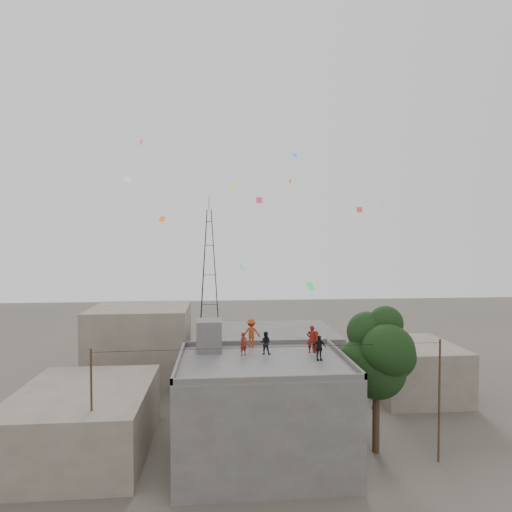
{
  "coord_description": "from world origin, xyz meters",
  "views": [
    {
      "loc": [
        -2.59,
        -25.1,
        13.21
      ],
      "look_at": [
        -0.32,
        0.78,
        12.31
      ],
      "focal_mm": 30.0,
      "sensor_mm": 36.0,
      "label": 1
    }
  ],
  "objects": [
    {
      "name": "utility_line",
      "position": [
        0.5,
        -1.25,
        3.83
      ],
      "size": [
        20.12,
        0.62,
        7.4
      ],
      "color": "black",
      "rests_on": "ground"
    },
    {
      "name": "neighbor_west",
      "position": [
        -11.0,
        2.0,
        2.0
      ],
      "size": [
        8.0,
        10.0,
        4.0
      ],
      "primitive_type": "cube",
      "color": "#6A6053",
      "rests_on": "ground"
    },
    {
      "name": "person_orange_child",
      "position": [
        3.64,
        1.78,
        6.78
      ],
      "size": [
        0.76,
        0.6,
        1.36
      ],
      "primitive_type": "imported",
      "rotation": [
        0.0,
        0.0,
        -0.28
      ],
      "color": "#B13914",
      "rests_on": "main_building"
    },
    {
      "name": "main_building",
      "position": [
        0.0,
        0.0,
        3.05
      ],
      "size": [
        10.0,
        8.0,
        6.1
      ],
      "color": "#504D4A",
      "rests_on": "ground"
    },
    {
      "name": "person_dark_adult",
      "position": [
        3.37,
        -0.24,
        6.85
      ],
      "size": [
        0.92,
        0.47,
        1.5
      ],
      "primitive_type": "imported",
      "rotation": [
        0.0,
        0.0,
        0.13
      ],
      "color": "black",
      "rests_on": "main_building"
    },
    {
      "name": "parapet",
      "position": [
        0.0,
        0.0,
        6.25
      ],
      "size": [
        10.0,
        8.0,
        0.3
      ],
      "color": "#504D4A",
      "rests_on": "main_building"
    },
    {
      "name": "neighbor_northwest",
      "position": [
        -10.0,
        16.0,
        3.5
      ],
      "size": [
        9.0,
        8.0,
        7.0
      ],
      "primitive_type": "cube",
      "color": "#6A6053",
      "rests_on": "ground"
    },
    {
      "name": "person_red_adult",
      "position": [
        3.3,
        1.47,
        6.98
      ],
      "size": [
        0.68,
        0.48,
        1.76
      ],
      "primitive_type": "imported",
      "rotation": [
        0.0,
        0.0,
        3.05
      ],
      "color": "maroon",
      "rests_on": "main_building"
    },
    {
      "name": "neighbor_east",
      "position": [
        14.0,
        10.0,
        2.2
      ],
      "size": [
        7.0,
        8.0,
        4.4
      ],
      "primitive_type": "cube",
      "color": "#6A6053",
      "rests_on": "ground"
    },
    {
      "name": "neighbor_north",
      "position": [
        2.0,
        14.0,
        2.5
      ],
      "size": [
        12.0,
        9.0,
        5.0
      ],
      "primitive_type": "cube",
      "color": "#504D4A",
      "rests_on": "ground"
    },
    {
      "name": "ground",
      "position": [
        0.0,
        0.0,
        0.0
      ],
      "size": [
        140.0,
        140.0,
        0.0
      ],
      "primitive_type": "plane",
      "color": "#4A463D",
      "rests_on": "ground"
    },
    {
      "name": "person_red_child",
      "position": [
        -1.05,
        1.29,
        6.81
      ],
      "size": [
        0.62,
        0.57,
        1.43
      ],
      "primitive_type": "imported",
      "rotation": [
        0.0,
        0.0,
        0.59
      ],
      "color": "maroon",
      "rests_on": "main_building"
    },
    {
      "name": "stair_head_box",
      "position": [
        -3.2,
        2.6,
        7.1
      ],
      "size": [
        1.6,
        1.8,
        2.0
      ],
      "primitive_type": "cube",
      "color": "#504D4A",
      "rests_on": "main_building"
    },
    {
      "name": "person_dark_child",
      "position": [
        0.32,
        1.42,
        6.82
      ],
      "size": [
        0.82,
        0.71,
        1.43
      ],
      "primitive_type": "imported",
      "rotation": [
        0.0,
        0.0,
        2.87
      ],
      "color": "black",
      "rests_on": "main_building"
    },
    {
      "name": "transmission_tower",
      "position": [
        -4.0,
        40.0,
        9.07
      ],
      "size": [
        2.97,
        2.97,
        20.01
      ],
      "color": "black",
      "rests_on": "ground"
    },
    {
      "name": "person_orange_adult",
      "position": [
        -0.41,
        3.4,
        7.04
      ],
      "size": [
        1.23,
        0.72,
        1.88
      ],
      "primitive_type": "imported",
      "rotation": [
        0.0,
        0.0,
        -3.16
      ],
      "color": "#A03712",
      "rests_on": "main_building"
    },
    {
      "name": "tree",
      "position": [
        7.37,
        0.6,
        6.1
      ],
      "size": [
        4.9,
        4.6,
        9.1
      ],
      "color": "black",
      "rests_on": "ground"
    },
    {
      "name": "kites",
      "position": [
        1.05,
        6.35,
        15.32
      ],
      "size": [
        19.84,
        16.57,
        11.51
      ],
      "color": "#E25B17",
      "rests_on": "ground"
    }
  ]
}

